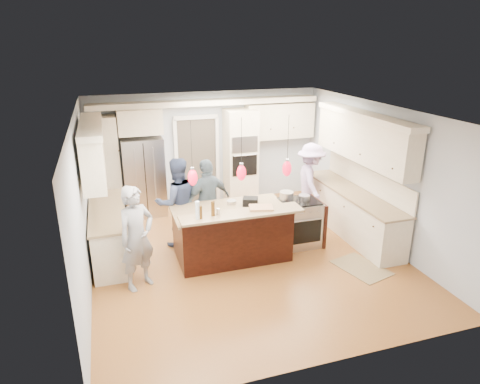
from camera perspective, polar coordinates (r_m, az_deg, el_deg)
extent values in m
plane|color=#B07330|center=(8.13, 0.75, -8.45)|extent=(6.00, 6.00, 0.00)
cube|color=#B2BCC6|center=(10.36, -4.46, 5.79)|extent=(5.50, 0.04, 2.70)
cube|color=#B2BCC6|center=(5.08, 11.70, -10.15)|extent=(5.50, 0.04, 2.70)
cube|color=#B2BCC6|center=(7.25, -20.30, -1.63)|extent=(0.04, 6.00, 2.70)
cube|color=#B2BCC6|center=(8.81, 18.06, 2.32)|extent=(0.04, 6.00, 2.70)
cube|color=white|center=(7.25, 0.85, 10.69)|extent=(5.50, 6.00, 0.04)
cube|color=#B7B7BC|center=(9.91, -12.66, 2.00)|extent=(0.90, 0.70, 1.80)
cube|color=beige|center=(10.29, 0.08, 4.61)|extent=(0.72, 0.64, 2.30)
cube|color=black|center=(9.89, 0.65, 6.37)|extent=(0.60, 0.02, 0.35)
cube|color=black|center=(10.02, 0.64, 3.59)|extent=(0.60, 0.02, 0.50)
cylinder|color=#B7B7BC|center=(9.92, 0.71, 4.92)|extent=(0.55, 0.02, 0.02)
cube|color=beige|center=(9.87, -17.42, 3.01)|extent=(0.60, 0.58, 2.30)
cube|color=beige|center=(9.67, -13.25, 9.17)|extent=(0.95, 0.58, 0.55)
cube|color=beige|center=(10.61, 5.31, 9.41)|extent=(1.70, 0.35, 0.85)
cube|color=beige|center=(9.95, -4.36, 11.85)|extent=(5.30, 0.38, 0.12)
cube|color=#4C443A|center=(10.37, -5.75, 4.05)|extent=(0.90, 0.06, 2.10)
cube|color=white|center=(10.10, -5.91, 9.90)|extent=(1.04, 0.06, 0.10)
cube|color=beige|center=(9.15, 14.60, -2.75)|extent=(0.60, 3.00, 0.88)
cube|color=tan|center=(8.99, 14.85, -0.03)|extent=(0.64, 3.05, 0.04)
cube|color=beige|center=(8.76, 16.14, 6.71)|extent=(0.35, 3.00, 0.85)
cube|color=beige|center=(8.66, 16.38, 9.79)|extent=(0.37, 3.10, 0.10)
cube|color=beige|center=(8.32, -17.00, -5.30)|extent=(0.60, 2.20, 0.88)
cube|color=tan|center=(8.15, -17.32, -2.36)|extent=(0.64, 2.25, 0.04)
cube|color=beige|center=(7.82, -19.00, 4.90)|extent=(0.35, 2.20, 0.85)
cube|color=beige|center=(7.72, -19.33, 8.34)|extent=(0.37, 2.30, 0.10)
cube|color=black|center=(7.99, -1.28, -5.44)|extent=(2.00, 1.00, 0.88)
cube|color=tan|center=(7.81, -1.31, -2.39)|extent=(2.10, 1.10, 0.04)
cube|color=black|center=(7.47, -0.07, -6.50)|extent=(2.00, 0.12, 1.08)
cube|color=tan|center=(7.11, 0.27, -2.93)|extent=(2.10, 0.42, 0.04)
cube|color=black|center=(7.94, 1.39, -1.28)|extent=(0.34, 0.31, 0.15)
cube|color=#B7B7BC|center=(8.44, 7.76, -4.13)|extent=(0.76, 0.66, 0.90)
cube|color=black|center=(8.19, 8.74, -5.34)|extent=(0.65, 0.01, 0.45)
cube|color=black|center=(8.27, 7.91, -1.21)|extent=(0.72, 0.59, 0.02)
cube|color=black|center=(8.62, 10.24, -3.82)|extent=(0.06, 0.71, 0.88)
cylinder|color=black|center=(6.58, -6.51, 6.28)|extent=(0.01, 0.01, 0.75)
ellipsoid|color=#F80E2C|center=(6.72, -6.33, 1.93)|extent=(0.15, 0.15, 0.26)
cylinder|color=black|center=(6.77, 0.19, 6.80)|extent=(0.01, 0.01, 0.75)
ellipsoid|color=#F80E2C|center=(6.91, 0.18, 2.56)|extent=(0.15, 0.15, 0.26)
cylinder|color=black|center=(7.05, 6.44, 7.20)|extent=(0.01, 0.01, 0.75)
ellipsoid|color=#F80E2C|center=(7.18, 6.28, 3.11)|extent=(0.15, 0.15, 0.26)
imported|color=gray|center=(7.00, -13.58, -6.00)|extent=(0.76, 0.69, 1.74)
imported|color=navy|center=(8.28, -8.33, -1.41)|extent=(0.92, 0.74, 1.76)
imported|color=#4F626E|center=(8.40, -4.29, -1.21)|extent=(1.07, 0.72, 1.69)
imported|color=#B097CC|center=(9.60, 9.37, 1.38)|extent=(0.84, 1.21, 1.72)
cube|color=#977F52|center=(8.01, 15.87, -9.68)|extent=(0.88, 1.09, 0.01)
cylinder|color=silver|center=(6.84, -5.69, -2.44)|extent=(0.08, 0.08, 0.30)
cylinder|color=#4A2D0D|center=(6.99, -5.75, -2.30)|extent=(0.07, 0.07, 0.22)
cylinder|color=#4A2D0D|center=(6.86, -5.29, -2.71)|extent=(0.07, 0.07, 0.22)
cylinder|color=#4A2D0D|center=(6.96, -3.63, -2.22)|extent=(0.07, 0.07, 0.25)
cylinder|color=#B7B7BC|center=(7.01, -2.93, -2.63)|extent=(0.07, 0.07, 0.11)
cube|color=tan|center=(7.29, 2.84, -2.08)|extent=(0.46, 0.37, 0.03)
cylinder|color=#B7B7BC|center=(8.27, 6.23, -0.48)|extent=(0.27, 0.27, 0.16)
cylinder|color=#B7B7BC|center=(8.28, 8.55, -0.75)|extent=(0.21, 0.21, 0.11)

